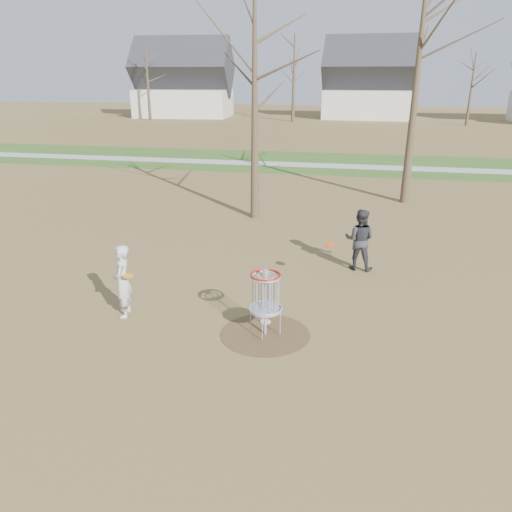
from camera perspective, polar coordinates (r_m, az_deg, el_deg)
The scene contains 11 objects.
ground at distance 10.12m, azimuth 1.06°, elevation -8.93°, with size 160.00×160.00×0.00m, color brown.
green_band at distance 30.15m, azimuth 8.65°, elevation 10.46°, with size 160.00×8.00×0.01m, color #2D5119.
footpath at distance 29.17m, azimuth 8.52°, elevation 10.17°, with size 160.00×1.50×0.01m, color #9E9E99.
dirt_circle at distance 10.12m, azimuth 1.06°, elevation -8.90°, with size 1.80×1.80×0.01m, color #47331E.
player_standing at distance 10.91m, azimuth -15.01°, elevation -2.81°, with size 0.58×0.38×1.58m, color silver.
player_throwing at distance 13.38m, azimuth 11.75°, elevation 1.85°, with size 0.80×0.62×1.64m, color #2D2E31.
disc_grounded at distance 10.56m, azimuth 1.09°, elevation -7.51°, with size 0.22×0.22×0.02m, color white.
discs_in_play at distance 11.09m, azimuth -1.75°, elevation -0.28°, with size 4.18×2.78×0.15m.
disc_golf_basket at distance 9.71m, azimuth 1.09°, elevation -4.21°, with size 0.64×0.64×1.35m.
bare_trees at distance 44.50m, azimuth 12.74°, elevation 20.15°, with size 52.62×44.98×9.00m.
houses_row at distance 61.34m, azimuth 15.02°, elevation 18.10°, with size 56.51×10.01×7.26m.
Camera 1 is at (1.62, -8.71, 4.90)m, focal length 35.00 mm.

